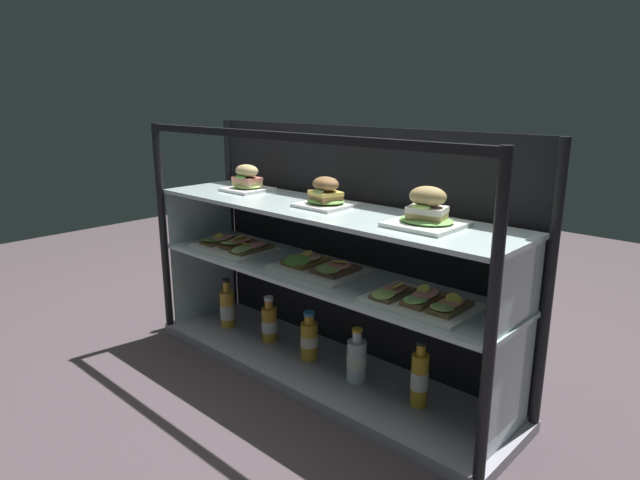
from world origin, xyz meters
The scene contains 18 objects.
ground_plane centered at (0.00, 0.00, -0.01)m, with size 6.00×6.00×0.02m, color #493D42.
case_base_deck centered at (0.00, 0.00, 0.02)m, with size 1.55×0.40×0.04m, color #9B99A5.
case_frame centered at (0.00, 0.12, 0.51)m, with size 1.55×0.40×0.94m.
riser_lower_tier centered at (0.00, 0.00, 0.22)m, with size 1.49×0.34×0.36m.
shelf_lower_glass centered at (0.00, 0.00, 0.41)m, with size 1.50×0.35×0.02m, color silver.
riser_upper_tier centered at (0.00, 0.00, 0.53)m, with size 1.49×0.34×0.23m.
shelf_upper_glass centered at (0.00, 0.00, 0.65)m, with size 1.50×0.35×0.02m, color silver.
plated_roll_sandwich_far_right centered at (-0.46, 0.05, 0.70)m, with size 0.17×0.17×0.11m.
plated_roll_sandwich_center centered at (0.01, 0.02, 0.70)m, with size 0.18×0.18×0.11m.
plated_roll_sandwich_mid_left centered at (0.44, 0.01, 0.70)m, with size 0.21×0.21×0.12m.
open_sandwich_tray_far_right centered at (-0.47, -0.03, 0.43)m, with size 0.34×0.23×0.06m.
open_sandwich_tray_near_left_corner centered at (-0.01, 0.00, 0.44)m, with size 0.34×0.23×0.06m.
open_sandwich_tray_center centered at (0.46, -0.03, 0.44)m, with size 0.34×0.23×0.06m.
juice_bottle_front_left_end centered at (-0.55, -0.02, 0.13)m, with size 0.07×0.07×0.22m.
juice_bottle_front_right_end centered at (-0.30, 0.01, 0.12)m, with size 0.07×0.07×0.20m.
juice_bottle_back_right centered at (-0.06, 0.01, 0.12)m, with size 0.07×0.07×0.20m.
juice_bottle_tucked_behind centered at (0.18, 0.00, 0.12)m, with size 0.07×0.07×0.20m.
juice_bottle_near_post centered at (0.44, 0.01, 0.14)m, with size 0.06×0.06×0.23m.
Camera 1 is at (1.31, -1.41, 1.05)m, focal length 30.78 mm.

